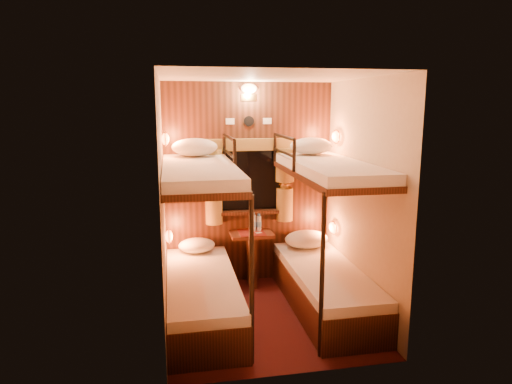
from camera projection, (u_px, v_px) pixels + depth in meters
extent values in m
plane|color=#370F0F|center=(266.00, 316.00, 4.70)|extent=(2.10, 2.10, 0.00)
plane|color=silver|center=(267.00, 76.00, 4.24)|extent=(2.10, 2.10, 0.00)
plane|color=#C6B293|center=(249.00, 184.00, 5.49)|extent=(2.40, 0.00, 2.40)
plane|color=#C6B293|center=(295.00, 231.00, 3.46)|extent=(2.40, 0.00, 2.40)
plane|color=#C6B293|center=(163.00, 206.00, 4.29)|extent=(0.00, 2.40, 2.40)
plane|color=#C6B293|center=(362.00, 198.00, 4.65)|extent=(0.00, 2.40, 2.40)
cube|color=black|center=(249.00, 184.00, 5.47)|extent=(2.00, 0.03, 2.40)
cube|color=black|center=(202.00, 302.00, 4.62)|extent=(0.70, 1.90, 0.35)
cube|color=white|center=(202.00, 281.00, 4.57)|extent=(0.68, 1.88, 0.10)
cube|color=black|center=(199.00, 178.00, 4.37)|extent=(0.70, 1.90, 0.06)
cube|color=white|center=(199.00, 170.00, 4.36)|extent=(0.68, 1.88, 0.10)
cylinder|color=black|center=(252.00, 282.00, 3.71)|extent=(0.04, 0.04, 1.45)
cylinder|color=black|center=(224.00, 149.00, 5.25)|extent=(0.04, 0.04, 0.32)
cylinder|color=black|center=(235.00, 157.00, 4.43)|extent=(0.04, 0.04, 0.32)
cylinder|color=black|center=(229.00, 137.00, 4.81)|extent=(0.04, 0.85, 0.04)
cylinder|color=black|center=(229.00, 154.00, 4.84)|extent=(0.03, 0.85, 0.03)
cube|color=black|center=(325.00, 292.00, 4.85)|extent=(0.70, 1.90, 0.35)
cube|color=white|center=(325.00, 272.00, 4.81)|extent=(0.68, 1.88, 0.10)
cube|color=black|center=(328.00, 174.00, 4.61)|extent=(0.70, 1.90, 0.06)
cube|color=white|center=(328.00, 166.00, 4.60)|extent=(0.68, 1.88, 0.10)
cylinder|color=black|center=(322.00, 277.00, 3.82)|extent=(0.04, 0.04, 1.45)
cylinder|color=black|center=(275.00, 148.00, 5.36)|extent=(0.04, 0.04, 0.32)
cylinder|color=black|center=(294.00, 156.00, 4.54)|extent=(0.04, 0.04, 0.32)
cylinder|color=black|center=(284.00, 137.00, 4.92)|extent=(0.04, 0.85, 0.04)
cylinder|color=black|center=(284.00, 152.00, 4.95)|extent=(0.03, 0.85, 0.03)
cube|color=black|center=(249.00, 180.00, 5.44)|extent=(0.98, 0.02, 0.78)
cube|color=black|center=(249.00, 181.00, 5.43)|extent=(0.90, 0.01, 0.70)
cube|color=black|center=(250.00, 212.00, 5.47)|extent=(1.00, 0.12, 0.04)
cube|color=olive|center=(249.00, 145.00, 5.33)|extent=(1.10, 0.06, 0.14)
cylinder|color=olive|center=(213.00, 167.00, 5.29)|extent=(0.22, 0.22, 0.40)
cylinder|color=olive|center=(214.00, 186.00, 5.33)|extent=(0.11, 0.11, 0.12)
cylinder|color=olive|center=(214.00, 207.00, 5.38)|extent=(0.20, 0.20, 0.40)
torus|color=#AE7433|center=(214.00, 186.00, 5.33)|extent=(0.14, 0.14, 0.02)
cylinder|color=olive|center=(285.00, 165.00, 5.44)|extent=(0.22, 0.22, 0.40)
cylinder|color=olive|center=(285.00, 184.00, 5.49)|extent=(0.11, 0.11, 0.12)
cylinder|color=olive|center=(285.00, 204.00, 5.53)|extent=(0.20, 0.20, 0.40)
torus|color=#AE7433|center=(285.00, 184.00, 5.49)|extent=(0.14, 0.14, 0.02)
cylinder|color=black|center=(249.00, 121.00, 5.31)|extent=(0.12, 0.02, 0.12)
cube|color=silver|center=(230.00, 121.00, 5.27)|extent=(0.10, 0.01, 0.07)
cube|color=silver|center=(267.00, 121.00, 5.35)|extent=(0.10, 0.01, 0.07)
cube|color=#AE7433|center=(249.00, 98.00, 5.26)|extent=(0.18, 0.01, 0.08)
ellipsoid|color=#FFCC8C|center=(249.00, 89.00, 5.22)|extent=(0.18, 0.09, 0.11)
ellipsoid|color=orange|center=(169.00, 236.00, 5.07)|extent=(0.08, 0.20, 0.13)
torus|color=#AE7433|center=(169.00, 236.00, 5.07)|extent=(0.02, 0.17, 0.17)
ellipsoid|color=orange|center=(165.00, 139.00, 4.86)|extent=(0.08, 0.20, 0.13)
torus|color=#AE7433|center=(165.00, 139.00, 4.86)|extent=(0.02, 0.17, 0.17)
ellipsoid|color=orange|center=(333.00, 228.00, 5.42)|extent=(0.08, 0.20, 0.13)
torus|color=#AE7433|center=(333.00, 228.00, 5.42)|extent=(0.02, 0.17, 0.17)
ellipsoid|color=orange|center=(336.00, 137.00, 5.21)|extent=(0.08, 0.20, 0.13)
torus|color=#AE7433|center=(336.00, 137.00, 5.21)|extent=(0.02, 0.17, 0.17)
cube|color=#4F1F12|center=(252.00, 234.00, 5.40)|extent=(0.50, 0.34, 0.04)
cube|color=black|center=(252.00, 260.00, 5.46)|extent=(0.08, 0.30, 0.61)
cube|color=maroon|center=(252.00, 232.00, 5.40)|extent=(0.30, 0.34, 0.01)
cylinder|color=#99BFE5|center=(253.00, 223.00, 5.44)|extent=(0.06, 0.06, 0.20)
cylinder|color=#4483CE|center=(253.00, 224.00, 5.44)|extent=(0.07, 0.07, 0.07)
cylinder|color=#4483CE|center=(253.00, 214.00, 5.42)|extent=(0.04, 0.04, 0.03)
cylinder|color=#99BFE5|center=(259.00, 223.00, 5.46)|extent=(0.06, 0.06, 0.18)
cylinder|color=#4483CE|center=(259.00, 224.00, 5.46)|extent=(0.06, 0.06, 0.06)
cylinder|color=#4483CE|center=(259.00, 215.00, 5.44)|extent=(0.03, 0.03, 0.03)
cube|color=silver|center=(259.00, 233.00, 5.37)|extent=(0.08, 0.07, 0.01)
cube|color=silver|center=(255.00, 230.00, 5.48)|extent=(0.07, 0.06, 0.01)
ellipsoid|color=silver|center=(197.00, 245.00, 5.28)|extent=(0.42, 0.30, 0.17)
ellipsoid|color=silver|center=(306.00, 239.00, 5.44)|extent=(0.53, 0.38, 0.21)
ellipsoid|color=silver|center=(195.00, 147.00, 4.96)|extent=(0.50, 0.36, 0.20)
ellipsoid|color=silver|center=(311.00, 146.00, 5.14)|extent=(0.48, 0.35, 0.19)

